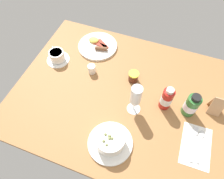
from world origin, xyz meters
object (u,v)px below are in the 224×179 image
object	(u,v)px
porridge_bowl	(110,140)
creamer_jug	(92,69)
sauce_bottle_green	(191,105)
breakfast_plate	(98,46)
sauce_bottle_red	(167,99)
wine_glass	(136,96)
cutlery_setting	(196,145)
coffee_cup	(57,56)
menu_card	(217,105)
jam_jar	(133,77)

from	to	relation	value
porridge_bowl	creamer_jug	world-z (taller)	porridge_bowl
creamer_jug	sauce_bottle_green	distance (cm)	53.40
creamer_jug	sauce_bottle_green	size ratio (longest dim) A/B	0.40
breakfast_plate	creamer_jug	bearing A→B (deg)	-76.62
sauce_bottle_red	wine_glass	bearing A→B (deg)	-152.56
cutlery_setting	coffee_cup	size ratio (longest dim) A/B	1.56
cutlery_setting	breakfast_plate	world-z (taller)	breakfast_plate
sauce_bottle_red	menu_card	xyz separation A→B (cm)	(22.78, 5.90, -1.30)
cutlery_setting	coffee_cup	xyz separation A→B (cm)	(-81.11, 22.58, 2.78)
cutlery_setting	wine_glass	world-z (taller)	wine_glass
coffee_cup	wine_glass	xyz separation A→B (cm)	(49.90, -15.11, 8.69)
creamer_jug	wine_glass	size ratio (longest dim) A/B	0.31
porridge_bowl	sauce_bottle_red	bearing A→B (deg)	56.41
cutlery_setting	creamer_jug	bearing A→B (deg)	160.33
coffee_cup	breakfast_plate	xyz separation A→B (cm)	(17.26, 17.53, -2.10)
porridge_bowl	creamer_jug	bearing A→B (deg)	124.81
wine_glass	sauce_bottle_green	world-z (taller)	wine_glass
breakfast_plate	menu_card	distance (cm)	71.74
cutlery_setting	creamer_jug	world-z (taller)	creamer_jug
jam_jar	sauce_bottle_red	bearing A→B (deg)	-26.84
jam_jar	breakfast_plate	size ratio (longest dim) A/B	0.25
creamer_jug	sauce_bottle_red	size ratio (longest dim) A/B	0.39
coffee_cup	sauce_bottle_green	xyz separation A→B (cm)	(74.68, -7.41, 3.22)
wine_glass	sauce_bottle_red	xyz separation A→B (cm)	(13.41, 6.96, -5.20)
porridge_bowl	menu_card	bearing A→B (deg)	38.99
wine_glass	menu_card	size ratio (longest dim) A/B	1.70
coffee_cup	wine_glass	world-z (taller)	wine_glass
creamer_jug	menu_card	distance (cm)	64.40
jam_jar	sauce_bottle_green	bearing A→B (deg)	-16.23
porridge_bowl	cutlery_setting	distance (cm)	38.14
menu_card	coffee_cup	bearing A→B (deg)	178.51
sauce_bottle_red	menu_card	world-z (taller)	sauce_bottle_red
coffee_cup	sauce_bottle_green	distance (cm)	75.12
porridge_bowl	jam_jar	distance (cm)	36.64
coffee_cup	breakfast_plate	world-z (taller)	coffee_cup
jam_jar	sauce_bottle_green	size ratio (longest dim) A/B	0.42
coffee_cup	creamer_jug	xyz separation A→B (cm)	(21.75, -1.36, -0.42)
wine_glass	menu_card	xyz separation A→B (cm)	(36.19, 12.87, -6.50)
wine_glass	coffee_cup	bearing A→B (deg)	163.16
coffee_cup	breakfast_plate	distance (cm)	24.69
porridge_bowl	sauce_bottle_green	xyz separation A→B (cm)	(29.37, 27.84, 2.38)
porridge_bowl	sauce_bottle_green	distance (cm)	40.54
breakfast_plate	coffee_cup	bearing A→B (deg)	-134.54
cutlery_setting	menu_card	xyz separation A→B (cm)	(4.98, 20.34, 4.98)
creamer_jug	menu_card	size ratio (longest dim) A/B	0.53
sauce_bottle_green	breakfast_plate	world-z (taller)	sauce_bottle_green
porridge_bowl	jam_jar	bearing A→B (deg)	91.27
porridge_bowl	coffee_cup	distance (cm)	57.41
coffee_cup	jam_jar	distance (cm)	44.52
coffee_cup	menu_card	distance (cm)	86.14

